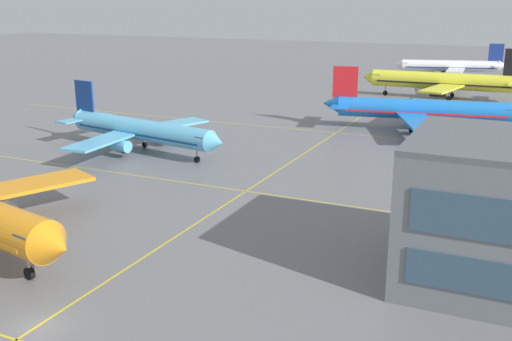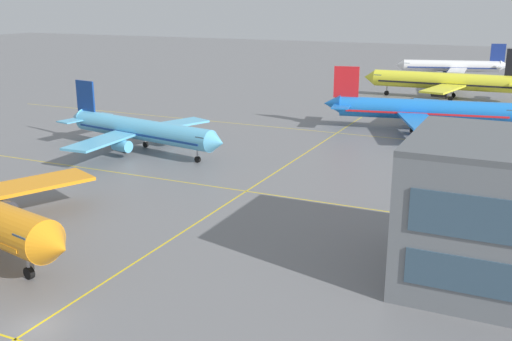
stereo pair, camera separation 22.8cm
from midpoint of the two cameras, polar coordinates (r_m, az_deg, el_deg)
name	(u,v)px [view 2 (the right image)]	position (r m, az deg, el deg)	size (l,w,h in m)	color
ground_plane	(37,326)	(47.79, -20.04, -13.73)	(600.00, 600.00, 0.00)	slate
airliner_second_row	(140,130)	(94.65, -10.92, 3.84)	(32.47, 27.65, 10.12)	#5BB7E5
airliner_third_row	(422,110)	(111.94, 15.60, 5.59)	(35.94, 30.60, 11.21)	blue
airliner_far_left_stand	(447,81)	(150.34, 17.74, 8.09)	(39.28, 33.99, 12.25)	yellow
airliner_far_right_stand	(453,66)	(192.79, 18.25, 9.43)	(32.73, 27.87, 10.30)	white
taxiway_markings	(246,191)	(74.26, -0.85, -1.98)	(147.13, 122.43, 0.01)	yellow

